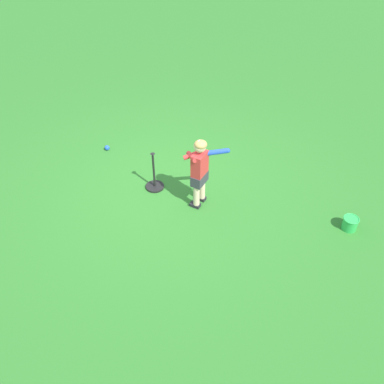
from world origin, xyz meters
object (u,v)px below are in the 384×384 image
object	(u,v)px
play_ball_far_left	(107,148)
batting_tee	(155,182)
child_batter	(200,167)
toy_bucket	(350,223)

from	to	relation	value
play_ball_far_left	batting_tee	size ratio (longest dim) A/B	0.14
child_batter	play_ball_far_left	xyz separation A→B (m)	(1.92, -0.74, -0.61)
child_batter	batting_tee	bearing A→B (deg)	-7.68
play_ball_far_left	batting_tee	world-z (taller)	batting_tee
toy_bucket	child_batter	bearing A→B (deg)	5.68
child_batter	play_ball_far_left	distance (m)	2.14
child_batter	batting_tee	distance (m)	0.94
child_batter	toy_bucket	bearing A→B (deg)	-174.32
play_ball_far_left	toy_bucket	bearing A→B (deg)	172.46
batting_tee	toy_bucket	xyz separation A→B (m)	(-2.83, -0.11, -0.01)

